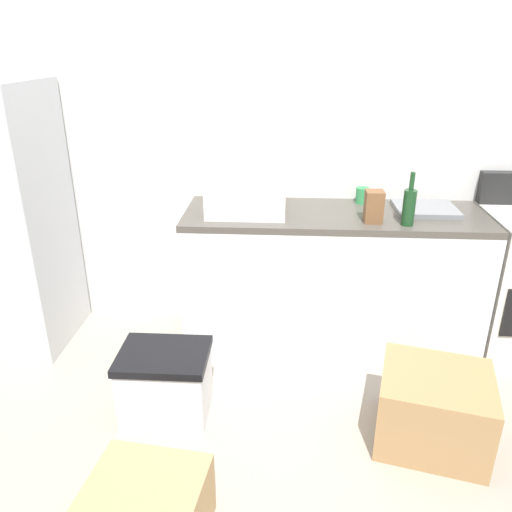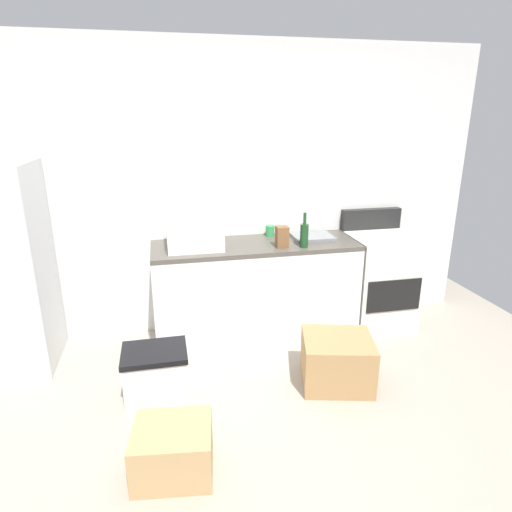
% 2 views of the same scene
% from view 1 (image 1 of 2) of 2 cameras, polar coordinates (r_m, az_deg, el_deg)
% --- Properties ---
extents(ground_plane, '(6.00, 6.00, 0.00)m').
position_cam_1_polar(ground_plane, '(2.52, 2.47, -24.12)').
color(ground_plane, '#9E9384').
extents(wall_back, '(5.00, 0.10, 2.60)m').
position_cam_1_polar(wall_back, '(3.31, 3.45, 13.48)').
color(wall_back, silver).
rests_on(wall_back, ground_plane).
extents(kitchen_counter, '(1.80, 0.60, 0.90)m').
position_cam_1_polar(kitchen_counter, '(3.25, 8.37, -2.73)').
color(kitchen_counter, silver).
rests_on(kitchen_counter, ground_plane).
extents(refrigerator, '(0.68, 0.66, 1.65)m').
position_cam_1_polar(refrigerator, '(3.51, -26.75, 3.60)').
color(refrigerator, silver).
rests_on(refrigerator, ground_plane).
extents(microwave, '(0.46, 0.34, 0.27)m').
position_cam_1_polar(microwave, '(3.00, -1.08, 7.31)').
color(microwave, white).
rests_on(microwave, kitchen_counter).
extents(sink_basin, '(0.36, 0.32, 0.03)m').
position_cam_1_polar(sink_basin, '(3.23, 18.50, 5.05)').
color(sink_basin, slate).
rests_on(sink_basin, kitchen_counter).
extents(wine_bottle, '(0.07, 0.07, 0.30)m').
position_cam_1_polar(wine_bottle, '(2.93, 16.83, 5.40)').
color(wine_bottle, '#193F1E').
rests_on(wine_bottle, kitchen_counter).
extents(coffee_mug, '(0.08, 0.08, 0.10)m').
position_cam_1_polar(coffee_mug, '(3.28, 11.85, 6.68)').
color(coffee_mug, '#338C4C').
rests_on(coffee_mug, kitchen_counter).
extents(knife_block, '(0.10, 0.10, 0.18)m').
position_cam_1_polar(knife_block, '(2.93, 13.11, 5.44)').
color(knife_block, brown).
rests_on(knife_block, kitchen_counter).
extents(cardboard_box_large, '(0.49, 0.44, 0.30)m').
position_cam_1_polar(cardboard_box_large, '(2.26, -12.15, -26.27)').
color(cardboard_box_large, tan).
rests_on(cardboard_box_large, ground_plane).
extents(cardboard_box_medium, '(0.61, 0.58, 0.38)m').
position_cam_1_polar(cardboard_box_medium, '(2.73, 19.34, -15.88)').
color(cardboard_box_medium, '#A37A4C').
rests_on(cardboard_box_medium, ground_plane).
extents(storage_bin, '(0.46, 0.36, 0.38)m').
position_cam_1_polar(storage_bin, '(2.78, -10.12, -13.85)').
color(storage_bin, silver).
rests_on(storage_bin, ground_plane).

